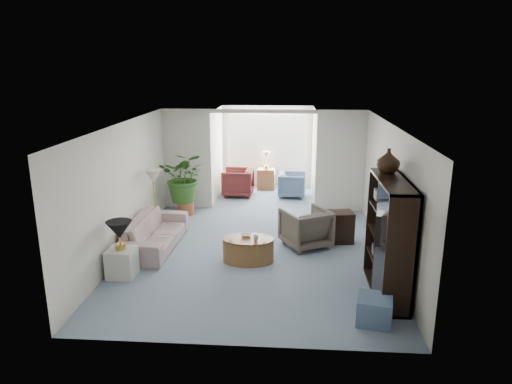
# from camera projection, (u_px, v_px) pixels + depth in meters

# --- Properties ---
(floor) EXTENTS (6.00, 6.00, 0.00)m
(floor) POSITION_uv_depth(u_px,v_px,m) (254.00, 255.00, 9.02)
(floor) COLOR gray
(floor) RESTS_ON ground
(sunroom_floor) EXTENTS (2.60, 2.60, 0.00)m
(sunroom_floor) POSITION_uv_depth(u_px,v_px,m) (265.00, 197.00, 12.96)
(sunroom_floor) COLOR gray
(sunroom_floor) RESTS_ON ground
(back_pier_left) EXTENTS (1.20, 0.12, 2.50)m
(back_pier_left) POSITION_uv_depth(u_px,v_px,m) (187.00, 159.00, 11.71)
(back_pier_left) COLOR silver
(back_pier_left) RESTS_ON ground
(back_pier_right) EXTENTS (1.20, 0.12, 2.50)m
(back_pier_right) POSITION_uv_depth(u_px,v_px,m) (341.00, 162.00, 11.44)
(back_pier_right) COLOR silver
(back_pier_right) RESTS_ON ground
(back_header) EXTENTS (2.60, 0.12, 0.10)m
(back_header) POSITION_uv_depth(u_px,v_px,m) (263.00, 111.00, 11.26)
(back_header) COLOR silver
(back_header) RESTS_ON back_pier_left
(window_pane) EXTENTS (2.20, 0.02, 1.50)m
(window_pane) POSITION_uv_depth(u_px,v_px,m) (267.00, 140.00, 13.63)
(window_pane) COLOR white
(window_blinds) EXTENTS (2.20, 0.02, 1.50)m
(window_blinds) POSITION_uv_depth(u_px,v_px,m) (267.00, 140.00, 13.60)
(window_blinds) COLOR white
(framed_picture) EXTENTS (0.04, 0.50, 0.40)m
(framed_picture) POSITION_uv_depth(u_px,v_px,m) (392.00, 173.00, 8.30)
(framed_picture) COLOR beige
(sofa) EXTENTS (0.91, 2.17, 0.63)m
(sofa) POSITION_uv_depth(u_px,v_px,m) (155.00, 232.00, 9.35)
(sofa) COLOR #B3A798
(sofa) RESTS_ON ground
(end_table) EXTENTS (0.47, 0.47, 0.50)m
(end_table) POSITION_uv_depth(u_px,v_px,m) (122.00, 263.00, 8.08)
(end_table) COLOR beige
(end_table) RESTS_ON ground
(table_lamp) EXTENTS (0.44, 0.44, 0.30)m
(table_lamp) POSITION_uv_depth(u_px,v_px,m) (119.00, 230.00, 7.92)
(table_lamp) COLOR black
(table_lamp) RESTS_ON end_table
(floor_lamp) EXTENTS (0.36, 0.36, 0.28)m
(floor_lamp) POSITION_uv_depth(u_px,v_px,m) (153.00, 176.00, 9.98)
(floor_lamp) COLOR #F2E3C0
(floor_lamp) RESTS_ON ground
(coffee_table) EXTENTS (1.15, 1.15, 0.45)m
(coffee_table) POSITION_uv_depth(u_px,v_px,m) (248.00, 250.00, 8.71)
(coffee_table) COLOR brown
(coffee_table) RESTS_ON ground
(coffee_bowl) EXTENTS (0.24, 0.24, 0.05)m
(coffee_bowl) POSITION_uv_depth(u_px,v_px,m) (246.00, 235.00, 8.74)
(coffee_bowl) COLOR silver
(coffee_bowl) RESTS_ON coffee_table
(coffee_cup) EXTENTS (0.12, 0.12, 0.10)m
(coffee_cup) POSITION_uv_depth(u_px,v_px,m) (256.00, 238.00, 8.53)
(coffee_cup) COLOR beige
(coffee_cup) RESTS_ON coffee_table
(wingback_chair) EXTENTS (1.14, 1.15, 0.78)m
(wingback_chair) POSITION_uv_depth(u_px,v_px,m) (306.00, 228.00, 9.38)
(wingback_chair) COLOR #5D5549
(wingback_chair) RESTS_ON ground
(side_table_dark) EXTENTS (0.59, 0.51, 0.64)m
(side_table_dark) POSITION_uv_depth(u_px,v_px,m) (339.00, 227.00, 9.63)
(side_table_dark) COLOR black
(side_table_dark) RESTS_ON ground
(entertainment_cabinet) EXTENTS (0.45, 1.68, 1.87)m
(entertainment_cabinet) POSITION_uv_depth(u_px,v_px,m) (389.00, 238.00, 7.33)
(entertainment_cabinet) COLOR black
(entertainment_cabinet) RESTS_ON ground
(cabinet_urn) EXTENTS (0.37, 0.37, 0.39)m
(cabinet_urn) POSITION_uv_depth(u_px,v_px,m) (388.00, 161.00, 7.51)
(cabinet_urn) COLOR black
(cabinet_urn) RESTS_ON entertainment_cabinet
(ottoman) EXTENTS (0.57, 0.57, 0.38)m
(ottoman) POSITION_uv_depth(u_px,v_px,m) (374.00, 310.00, 6.65)
(ottoman) COLOR slate
(ottoman) RESTS_ON ground
(plant_pot) EXTENTS (0.40, 0.40, 0.32)m
(plant_pot) POSITION_uv_depth(u_px,v_px,m) (186.00, 208.00, 11.44)
(plant_pot) COLOR #A95531
(plant_pot) RESTS_ON ground
(house_plant) EXTENTS (1.11, 0.96, 1.23)m
(house_plant) POSITION_uv_depth(u_px,v_px,m) (185.00, 177.00, 11.23)
(house_plant) COLOR #306021
(house_plant) RESTS_ON plant_pot
(sunroom_chair_blue) EXTENTS (0.77, 0.75, 0.67)m
(sunroom_chair_blue) POSITION_uv_depth(u_px,v_px,m) (292.00, 185.00, 12.90)
(sunroom_chair_blue) COLOR slate
(sunroom_chair_blue) RESTS_ON ground
(sunroom_chair_maroon) EXTENTS (0.86, 0.84, 0.76)m
(sunroom_chair_maroon) POSITION_uv_depth(u_px,v_px,m) (238.00, 182.00, 12.99)
(sunroom_chair_maroon) COLOR #5C1F20
(sunroom_chair_maroon) RESTS_ON ground
(sunroom_table) EXTENTS (0.51, 0.40, 0.60)m
(sunroom_table) POSITION_uv_depth(u_px,v_px,m) (266.00, 179.00, 13.68)
(sunroom_table) COLOR brown
(sunroom_table) RESTS_ON ground
(shelf_clutter) EXTENTS (0.30, 1.08, 1.06)m
(shelf_clutter) POSITION_uv_depth(u_px,v_px,m) (387.00, 236.00, 7.29)
(shelf_clutter) COLOR #4C4847
(shelf_clutter) RESTS_ON entertainment_cabinet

